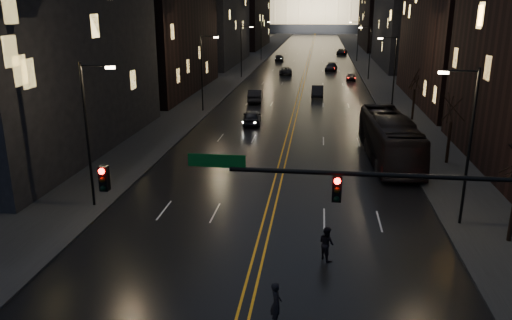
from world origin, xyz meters
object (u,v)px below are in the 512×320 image
(bus, at_px, (389,138))
(oncoming_car_b, at_px, (255,95))
(receding_car_a, at_px, (317,91))
(pedestrian_b, at_px, (327,243))
(pedestrian_a, at_px, (276,303))
(traffic_signal, at_px, (403,204))
(oncoming_car_a, at_px, (252,117))

(bus, height_order, oncoming_car_b, bus)
(oncoming_car_b, bearing_deg, receding_car_a, -153.08)
(pedestrian_b, bearing_deg, receding_car_a, -36.59)
(oncoming_car_b, xyz_separation_m, pedestrian_a, (7.00, -47.86, 0.08))
(traffic_signal, xyz_separation_m, bus, (2.59, 22.56, -3.26))
(bus, height_order, oncoming_car_a, bus)
(oncoming_car_a, relative_size, pedestrian_b, 2.61)
(oncoming_car_b, relative_size, pedestrian_b, 2.89)
(bus, distance_m, receding_car_a, 30.37)
(traffic_signal, distance_m, oncoming_car_b, 48.87)
(oncoming_car_b, bearing_deg, pedestrian_a, 93.57)
(oncoming_car_b, distance_m, pedestrian_a, 48.37)
(traffic_signal, bearing_deg, oncoming_car_a, 106.67)
(bus, distance_m, oncoming_car_a, 17.21)
(bus, height_order, receding_car_a, bus)
(bus, bearing_deg, oncoming_car_b, 116.50)
(traffic_signal, bearing_deg, pedestrian_a, -172.90)
(oncoming_car_a, height_order, pedestrian_a, pedestrian_a)
(oncoming_car_a, bearing_deg, pedestrian_b, 99.54)
(traffic_signal, relative_size, bus, 1.30)
(oncoming_car_a, distance_m, pedestrian_b, 30.01)
(oncoming_car_b, bearing_deg, traffic_signal, 98.97)
(receding_car_a, bearing_deg, traffic_signal, -86.47)
(oncoming_car_a, bearing_deg, oncoming_car_b, -89.37)
(bus, bearing_deg, pedestrian_a, -110.42)
(receding_car_a, relative_size, pedestrian_b, 2.67)
(receding_car_a, bearing_deg, oncoming_car_a, -110.55)
(bus, distance_m, oncoming_car_b, 28.51)
(receding_car_a, bearing_deg, pedestrian_a, -91.44)
(traffic_signal, relative_size, oncoming_car_a, 3.78)
(oncoming_car_a, relative_size, oncoming_car_b, 0.90)
(pedestrian_b, bearing_deg, oncoming_car_a, -22.88)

